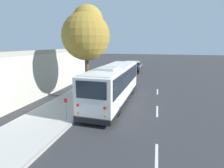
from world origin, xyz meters
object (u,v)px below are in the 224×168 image
sign_post_far (80,99)px  fire_hydrant (114,78)px  parked_sedan_maroon (128,75)px  parked_sedan_gray (137,66)px  shuttle_bus (114,82)px  parked_sedan_black (134,69)px  street_tree (86,33)px  sign_post_near (66,109)px

sign_post_far → fire_hydrant: 11.02m
parked_sedan_maroon → parked_sedan_gray: (12.09, 0.01, 0.01)m
shuttle_bus → sign_post_far: shuttle_bus is taller
parked_sedan_maroon → parked_sedan_gray: size_ratio=0.97×
sign_post_far → parked_sedan_maroon: bearing=-6.3°
parked_sedan_maroon → parked_sedan_black: 6.46m
parked_sedan_black → fire_hydrant: (-9.21, 1.70, -0.07)m
parked_sedan_black → shuttle_bus: bearing=177.1°
street_tree → sign_post_near: bearing=-174.3°
fire_hydrant → parked_sedan_maroon: bearing=-29.0°
parked_sedan_black → sign_post_near: size_ratio=2.75×
sign_post_far → fire_hydrant: sign_post_far is taller
parked_sedan_maroon → fire_hydrant: 3.15m
parked_sedan_black → sign_post_near: (-22.41, 1.68, 0.32)m
shuttle_bus → sign_post_far: bearing=144.4°
parked_sedan_maroon → parked_sedan_gray: bearing=1.7°
sign_post_far → shuttle_bus: bearing=-37.3°
street_tree → fire_hydrant: bearing=-3.5°
parked_sedan_gray → sign_post_near: 28.09m
street_tree → fire_hydrant: 9.80m
street_tree → fire_hydrant: (8.06, -0.49, -5.56)m
parked_sedan_maroon → parked_sedan_gray: 12.09m
parked_sedan_black → fire_hydrant: 9.37m
parked_sedan_black → parked_sedan_gray: parked_sedan_black is taller
fire_hydrant → parked_sedan_black: bearing=-10.5°
sign_post_far → parked_sedan_gray: bearing=-3.3°
street_tree → sign_post_far: size_ratio=5.44×
parked_sedan_maroon → street_tree: (-10.81, 2.02, 5.51)m
shuttle_bus → sign_post_far: (-2.73, 2.08, -0.89)m
parked_sedan_gray → sign_post_near: (-28.05, 1.50, 0.33)m
parked_sedan_black → sign_post_far: bearing=171.0°
parked_sedan_maroon → sign_post_near: sign_post_near is taller
shuttle_bus → parked_sedan_maroon: 11.12m
sign_post_near → fire_hydrant: bearing=0.1°
parked_sedan_black → street_tree: 18.26m
shuttle_bus → street_tree: (0.22, 2.59, 4.28)m
sign_post_far → fire_hydrant: bearing=0.1°
sign_post_near → sign_post_far: bearing=0.0°
parked_sedan_maroon → sign_post_near: size_ratio=3.00×
parked_sedan_black → street_tree: (-17.27, 2.20, 5.49)m
shuttle_bus → street_tree: size_ratio=1.27×
parked_sedan_maroon → parked_sedan_black: size_ratio=1.09×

